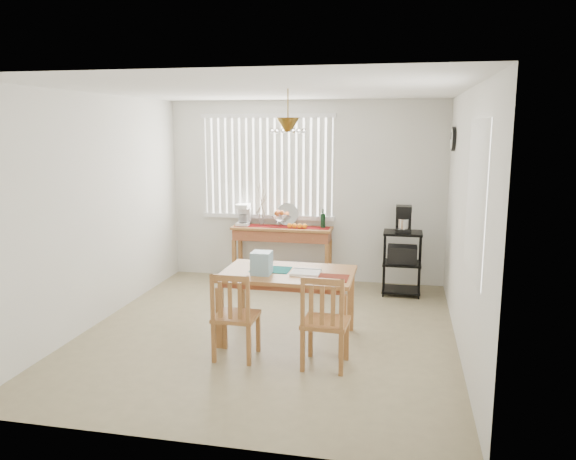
% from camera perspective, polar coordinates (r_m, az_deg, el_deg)
% --- Properties ---
extents(ground, '(4.00, 4.50, 0.01)m').
position_cam_1_polar(ground, '(6.29, -1.94, -10.37)').
color(ground, '#988C67').
extents(room_shell, '(4.20, 4.70, 2.70)m').
position_cam_1_polar(room_shell, '(5.92, -1.98, 5.22)').
color(room_shell, silver).
rests_on(room_shell, ground).
extents(sideboard, '(1.44, 0.41, 0.81)m').
position_cam_1_polar(sideboard, '(8.08, -0.54, -1.10)').
color(sideboard, '#A16936').
rests_on(sideboard, ground).
extents(sideboard_items, '(1.37, 0.34, 0.62)m').
position_cam_1_polar(sideboard_items, '(8.09, -2.15, 1.25)').
color(sideboard_items, maroon).
rests_on(sideboard_items, sideboard).
extents(wire_cart, '(0.50, 0.40, 0.86)m').
position_cam_1_polar(wire_cart, '(7.65, 11.51, -2.70)').
color(wire_cart, black).
rests_on(wire_cart, ground).
extents(cart_items, '(0.20, 0.24, 0.35)m').
position_cam_1_polar(cart_items, '(7.56, 11.66, 1.04)').
color(cart_items, black).
rests_on(cart_items, wire_cart).
extents(dining_table, '(1.38, 0.89, 0.74)m').
position_cam_1_polar(dining_table, '(5.91, -0.01, -5.06)').
color(dining_table, '#A16936').
rests_on(dining_table, ground).
extents(table_items, '(1.05, 0.50, 0.24)m').
position_cam_1_polar(table_items, '(5.78, -1.55, -3.64)').
color(table_items, '#126767').
rests_on(table_items, dining_table).
extents(chair_left, '(0.41, 0.41, 0.88)m').
position_cam_1_polar(chair_left, '(5.50, -5.42, -8.71)').
color(chair_left, '#A16936').
rests_on(chair_left, ground).
extents(chair_right, '(0.44, 0.44, 0.91)m').
position_cam_1_polar(chair_right, '(5.28, 3.76, -9.34)').
color(chair_right, '#A16936').
rests_on(chair_right, ground).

